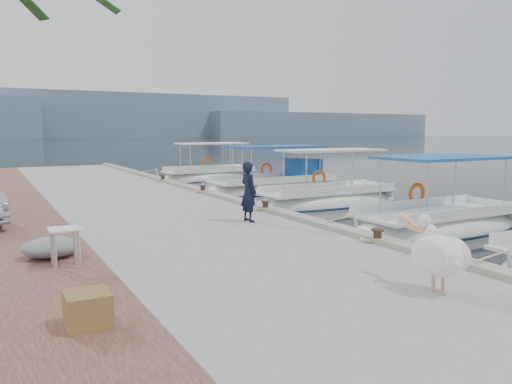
% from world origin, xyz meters
% --- Properties ---
extents(ground, '(400.00, 400.00, 0.00)m').
position_xyz_m(ground, '(0.00, 0.00, 0.00)').
color(ground, black).
rests_on(ground, ground).
extents(concrete_quay, '(6.00, 40.00, 0.50)m').
position_xyz_m(concrete_quay, '(-3.00, 5.00, 0.25)').
color(concrete_quay, gray).
rests_on(concrete_quay, ground).
extents(quay_curb, '(0.44, 40.00, 0.12)m').
position_xyz_m(quay_curb, '(-0.22, 5.00, 0.56)').
color(quay_curb, gray).
rests_on(quay_curb, concrete_quay).
extents(distant_hills, '(330.00, 60.00, 18.00)m').
position_xyz_m(distant_hills, '(29.61, 201.49, 7.61)').
color(distant_hills, slate).
rests_on(distant_hills, ground).
extents(fishing_caique_b, '(6.48, 2.42, 2.83)m').
position_xyz_m(fishing_caique_b, '(3.83, -1.49, 0.12)').
color(fishing_caique_b, white).
rests_on(fishing_caique_b, ground).
extents(fishing_caique_c, '(6.99, 2.14, 2.83)m').
position_xyz_m(fishing_caique_c, '(4.08, 4.26, 0.12)').
color(fishing_caique_c, white).
rests_on(fishing_caique_c, ground).
extents(fishing_caique_d, '(7.63, 2.57, 2.83)m').
position_xyz_m(fishing_caique_d, '(4.51, 9.04, 0.19)').
color(fishing_caique_d, white).
rests_on(fishing_caique_d, ground).
extents(fishing_caique_e, '(6.68, 2.24, 2.83)m').
position_xyz_m(fishing_caique_e, '(3.93, 15.80, 0.12)').
color(fishing_caique_e, white).
rests_on(fishing_caique_e, ground).
extents(mooring_bollards, '(0.28, 20.28, 0.33)m').
position_xyz_m(mooring_bollards, '(-0.35, 1.50, 0.69)').
color(mooring_bollards, black).
rests_on(mooring_bollards, concrete_quay).
extents(pelican, '(0.67, 1.50, 1.15)m').
position_xyz_m(pelican, '(-1.82, -6.45, 1.10)').
color(pelican, tan).
rests_on(pelican, concrete_quay).
extents(fisherman, '(0.45, 0.63, 1.64)m').
position_xyz_m(fisherman, '(-1.62, 0.21, 1.32)').
color(fisherman, black).
rests_on(fisherman, concrete_quay).
extents(wooden_crate, '(0.55, 0.55, 0.44)m').
position_xyz_m(wooden_crate, '(-6.85, -5.29, 0.72)').
color(wooden_crate, brown).
rests_on(wooden_crate, cobblestone_strip).
extents(tarp_bundle, '(1.10, 0.90, 0.40)m').
position_xyz_m(tarp_bundle, '(-6.84, -1.34, 0.70)').
color(tarp_bundle, slate).
rests_on(tarp_bundle, cobblestone_strip).
extents(folding_table, '(0.55, 0.55, 0.73)m').
position_xyz_m(folding_table, '(-6.69, -2.26, 1.02)').
color(folding_table, silver).
rests_on(folding_table, cobblestone_strip).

